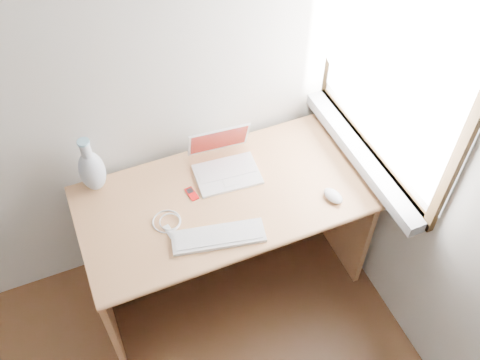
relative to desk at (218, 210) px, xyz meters
name	(u,v)px	position (x,y,z in m)	size (l,w,h in m)	color
window	(386,69)	(0.70, -0.15, 0.77)	(0.11, 0.99, 1.10)	white
desk	(218,210)	(0.00, 0.00, 0.00)	(1.34, 0.67, 0.71)	tan
laptop	(224,163)	(0.07, 0.07, 0.25)	(0.32, 0.27, 0.20)	white
external_keyboard	(218,236)	(-0.10, -0.29, 0.21)	(0.42, 0.20, 0.02)	white
mouse	(333,196)	(0.46, -0.29, 0.22)	(0.06, 0.11, 0.04)	white
ipod	(192,194)	(-0.13, -0.01, 0.21)	(0.05, 0.09, 0.01)	#AA0B0B
cable_coil	(167,221)	(-0.29, -0.12, 0.21)	(0.13, 0.13, 0.01)	white
remote	(169,231)	(-0.29, -0.18, 0.20)	(0.03, 0.07, 0.01)	white
vase	(92,170)	(-0.53, 0.20, 0.32)	(0.12, 0.12, 0.30)	silver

